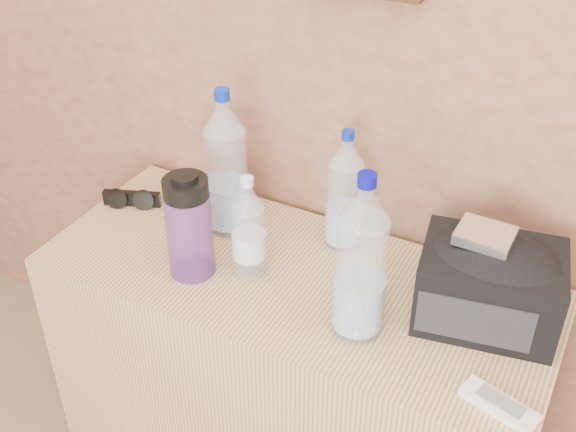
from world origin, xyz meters
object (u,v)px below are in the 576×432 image
Objects in this scene: dresser at (294,386)px; ac_remote at (500,406)px; pet_large_b at (226,170)px; pet_large_d at (361,266)px; pet_large_c at (345,196)px; sunglasses at (132,198)px; toiletry_bag at (490,283)px; pet_small at (249,232)px; foil_packet at (485,236)px; nalgene_bottle at (189,226)px.

dresser is 8.01× the size of ac_remote.
pet_large_b is 0.99× the size of pet_large_d.
dresser is 0.57m from pet_large_b.
pet_large_c reaches higher than sunglasses.
pet_large_d reaches higher than toiletry_bag.
sunglasses is at bearing -176.81° from ac_remote.
pet_large_b is at bearing 166.75° from toiletry_bag.
ac_remote is 0.25m from toiletry_bag.
pet_small is 0.61m from ac_remote.
pet_large_b is 0.45m from pet_large_d.
sunglasses is at bearing 173.23° from dresser.
pet_large_b is at bearing -14.91° from sunglasses.
nalgene_bottle is at bearing -165.40° from foil_packet.
sunglasses is 0.53× the size of toiletry_bag.
dresser is 7.84× the size of sunglasses.
foil_packet reaches higher than sunglasses.
pet_large_d is 1.48× the size of pet_small.
pet_large_d is 2.55× the size of ac_remote.
nalgene_bottle is (0.02, -0.18, -0.04)m from pet_large_b.
sunglasses reaches higher than ac_remote.
pet_large_d is at bearing 0.04° from nalgene_bottle.
pet_large_b is 1.47× the size of pet_small.
sunglasses is 0.90m from toiletry_bag.
toiletry_bag is (0.63, -0.03, -0.07)m from pet_large_b.
pet_large_c reaches higher than toiletry_bag.
ac_remote is (0.99, -0.22, -0.01)m from sunglasses.
pet_large_c is at bearing 14.54° from pet_large_b.
sunglasses is (-0.40, 0.09, -0.09)m from pet_small.
nalgene_bottle is 1.71× the size of sunglasses.
pet_large_b reaches higher than pet_small.
pet_large_c is at bearing 119.95° from pet_large_d.
foil_packet is (0.47, 0.10, 0.09)m from pet_small.
foil_packet reaches higher than dresser.
pet_small is at bearing 168.87° from pet_large_d.
dresser is 0.47m from pet_small.
pet_small is at bearing -176.50° from ac_remote.
pet_large_c is 0.24m from pet_small.
pet_large_b is at bearing 136.49° from pet_small.
nalgene_bottle is 0.63m from toiletry_bag.
pet_large_c reaches higher than foil_packet.
pet_large_b is 0.28m from pet_large_c.
pet_small is 0.42m from sunglasses.
toiletry_bag is (-0.09, 0.22, 0.08)m from ac_remote.
pet_small is (-0.09, -0.03, 0.46)m from dresser.
toiletry_bag is at bearing 8.48° from dresser.
foil_packet is at bearing 11.65° from pet_small.
pet_large_d is 0.71m from sunglasses.
pet_large_c is (0.04, 0.16, 0.49)m from dresser.
dresser is 0.62m from sunglasses.
pet_small is 0.51m from toiletry_bag.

